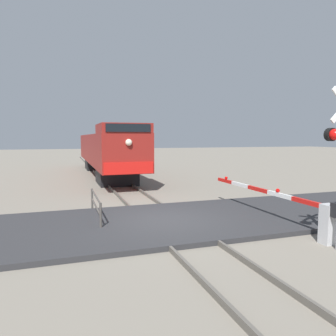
% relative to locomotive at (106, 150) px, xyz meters
% --- Properties ---
extents(ground_plane, '(160.00, 160.00, 0.00)m').
position_rel_locomotive_xyz_m(ground_plane, '(0.00, -15.20, -2.01)').
color(ground_plane, gray).
extents(rail_track_left, '(0.08, 80.00, 0.15)m').
position_rel_locomotive_xyz_m(rail_track_left, '(-0.72, -15.20, -1.94)').
color(rail_track_left, '#59544C').
rests_on(rail_track_left, ground_plane).
extents(rail_track_right, '(0.08, 80.00, 0.15)m').
position_rel_locomotive_xyz_m(rail_track_right, '(0.72, -15.20, -1.94)').
color(rail_track_right, '#59544C').
rests_on(rail_track_right, ground_plane).
extents(road_surface, '(36.00, 5.27, 0.15)m').
position_rel_locomotive_xyz_m(road_surface, '(0.00, -15.20, -1.94)').
color(road_surface, '#2D2D30').
rests_on(road_surface, ground_plane).
extents(locomotive, '(2.82, 18.71, 3.80)m').
position_rel_locomotive_xyz_m(locomotive, '(0.00, 0.00, 0.00)').
color(locomotive, black).
rests_on(locomotive, ground_plane).
extents(crossing_gate, '(0.36, 7.10, 1.25)m').
position_rel_locomotive_xyz_m(crossing_gate, '(3.70, -17.59, -1.21)').
color(crossing_gate, silver).
rests_on(crossing_gate, ground_plane).
extents(guard_railing, '(0.08, 3.05, 0.95)m').
position_rel_locomotive_xyz_m(guard_railing, '(-2.26, -13.99, -1.38)').
color(guard_railing, '#4C4742').
rests_on(guard_railing, ground_plane).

